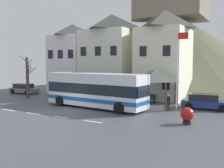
{
  "coord_description": "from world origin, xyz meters",
  "views": [
    {
      "loc": [
        14.63,
        -17.08,
        4.34
      ],
      "look_at": [
        1.71,
        5.96,
        2.02
      ],
      "focal_mm": 41.22,
      "sensor_mm": 36.0,
      "label": 1
    }
  ],
  "objects_px": {
    "townhouse_01": "(112,55)",
    "parked_car_02": "(205,102)",
    "townhouse_00": "(73,59)",
    "parked_car_01": "(66,92)",
    "harbour_buoy": "(187,115)",
    "bare_tree_00": "(28,77)",
    "hilltop_castle": "(174,48)",
    "townhouse_02": "(164,55)",
    "parked_car_00": "(24,89)",
    "public_bench": "(149,98)",
    "pedestrian_00": "(168,103)",
    "bus_shelter": "(155,76)",
    "flagpole": "(178,66)",
    "pedestrian_01": "(146,100)",
    "transit_bus": "(95,90)"
  },
  "relations": [
    {
      "from": "townhouse_00",
      "to": "parked_car_01",
      "type": "relative_size",
      "value": 2.13
    },
    {
      "from": "bus_shelter",
      "to": "townhouse_01",
      "type": "bearing_deg",
      "value": 145.81
    },
    {
      "from": "parked_car_01",
      "to": "public_bench",
      "type": "height_order",
      "value": "parked_car_01"
    },
    {
      "from": "pedestrian_01",
      "to": "hilltop_castle",
      "type": "bearing_deg",
      "value": 100.71
    },
    {
      "from": "flagpole",
      "to": "harbour_buoy",
      "type": "height_order",
      "value": "flagpole"
    },
    {
      "from": "townhouse_02",
      "to": "parked_car_00",
      "type": "distance_m",
      "value": 19.14
    },
    {
      "from": "townhouse_02",
      "to": "bus_shelter",
      "type": "bearing_deg",
      "value": -81.71
    },
    {
      "from": "public_bench",
      "to": "bare_tree_00",
      "type": "height_order",
      "value": "bare_tree_00"
    },
    {
      "from": "pedestrian_00",
      "to": "harbour_buoy",
      "type": "bearing_deg",
      "value": -58.02
    },
    {
      "from": "public_bench",
      "to": "flagpole",
      "type": "height_order",
      "value": "flagpole"
    },
    {
      "from": "bare_tree_00",
      "to": "parked_car_01",
      "type": "bearing_deg",
      "value": 40.26
    },
    {
      "from": "hilltop_castle",
      "to": "pedestrian_00",
      "type": "relative_size",
      "value": 29.06
    },
    {
      "from": "parked_car_01",
      "to": "flagpole",
      "type": "xyz_separation_m",
      "value": [
        14.0,
        -1.91,
        3.35
      ]
    },
    {
      "from": "transit_bus",
      "to": "flagpole",
      "type": "distance_m",
      "value": 7.83
    },
    {
      "from": "townhouse_01",
      "to": "parked_car_02",
      "type": "bearing_deg",
      "value": -21.68
    },
    {
      "from": "townhouse_02",
      "to": "hilltop_castle",
      "type": "bearing_deg",
      "value": 102.58
    },
    {
      "from": "hilltop_castle",
      "to": "harbour_buoy",
      "type": "bearing_deg",
      "value": -72.51
    },
    {
      "from": "townhouse_01",
      "to": "townhouse_02",
      "type": "xyz_separation_m",
      "value": [
        7.09,
        -0.1,
        -0.06
      ]
    },
    {
      "from": "bus_shelter",
      "to": "parked_car_01",
      "type": "bearing_deg",
      "value": 179.58
    },
    {
      "from": "townhouse_01",
      "to": "hilltop_castle",
      "type": "xyz_separation_m",
      "value": [
        2.72,
        19.52,
        1.71
      ]
    },
    {
      "from": "hilltop_castle",
      "to": "bare_tree_00",
      "type": "distance_m",
      "value": 29.52
    },
    {
      "from": "transit_bus",
      "to": "harbour_buoy",
      "type": "relative_size",
      "value": 8.64
    },
    {
      "from": "parked_car_02",
      "to": "townhouse_01",
      "type": "bearing_deg",
      "value": 154.14
    },
    {
      "from": "townhouse_01",
      "to": "parked_car_00",
      "type": "distance_m",
      "value": 12.78
    },
    {
      "from": "parked_car_00",
      "to": "harbour_buoy",
      "type": "xyz_separation_m",
      "value": [
        23.39,
        -6.65,
        0.01
      ]
    },
    {
      "from": "transit_bus",
      "to": "pedestrian_01",
      "type": "height_order",
      "value": "transit_bus"
    },
    {
      "from": "bus_shelter",
      "to": "harbour_buoy",
      "type": "bearing_deg",
      "value": -53.4
    },
    {
      "from": "harbour_buoy",
      "to": "bare_tree_00",
      "type": "distance_m",
      "value": 19.68
    },
    {
      "from": "pedestrian_01",
      "to": "harbour_buoy",
      "type": "relative_size",
      "value": 1.31
    },
    {
      "from": "public_bench",
      "to": "townhouse_02",
      "type": "bearing_deg",
      "value": 83.85
    },
    {
      "from": "townhouse_02",
      "to": "flagpole",
      "type": "xyz_separation_m",
      "value": [
        3.54,
        -7.07,
        -1.15
      ]
    },
    {
      "from": "parked_car_01",
      "to": "pedestrian_00",
      "type": "bearing_deg",
      "value": -7.12
    },
    {
      "from": "parked_car_02",
      "to": "hilltop_castle",
      "type": "bearing_deg",
      "value": 107.86
    },
    {
      "from": "pedestrian_01",
      "to": "flagpole",
      "type": "bearing_deg",
      "value": 8.68
    },
    {
      "from": "townhouse_02",
      "to": "parked_car_02",
      "type": "relative_size",
      "value": 2.38
    },
    {
      "from": "hilltop_castle",
      "to": "bare_tree_00",
      "type": "relative_size",
      "value": 8.56
    },
    {
      "from": "townhouse_02",
      "to": "parked_car_01",
      "type": "relative_size",
      "value": 2.31
    },
    {
      "from": "townhouse_01",
      "to": "bus_shelter",
      "type": "xyz_separation_m",
      "value": [
        7.86,
        -5.34,
        -2.25
      ]
    },
    {
      "from": "parked_car_00",
      "to": "pedestrian_01",
      "type": "relative_size",
      "value": 2.58
    },
    {
      "from": "townhouse_00",
      "to": "parked_car_00",
      "type": "relative_size",
      "value": 2.34
    },
    {
      "from": "parked_car_02",
      "to": "pedestrian_00",
      "type": "distance_m",
      "value": 3.66
    },
    {
      "from": "townhouse_00",
      "to": "transit_bus",
      "type": "xyz_separation_m",
      "value": [
        9.32,
        -8.61,
        -3.1
      ]
    },
    {
      "from": "townhouse_01",
      "to": "parked_car_02",
      "type": "distance_m",
      "value": 14.35
    },
    {
      "from": "pedestrian_01",
      "to": "public_bench",
      "type": "xyz_separation_m",
      "value": [
        -1.14,
        3.84,
        -0.36
      ]
    },
    {
      "from": "townhouse_00",
      "to": "townhouse_02",
      "type": "distance_m",
      "value": 12.94
    },
    {
      "from": "townhouse_00",
      "to": "townhouse_02",
      "type": "height_order",
      "value": "townhouse_02"
    },
    {
      "from": "bare_tree_00",
      "to": "townhouse_01",
      "type": "bearing_deg",
      "value": 50.28
    },
    {
      "from": "townhouse_00",
      "to": "bare_tree_00",
      "type": "height_order",
      "value": "townhouse_00"
    },
    {
      "from": "parked_car_01",
      "to": "pedestrian_00",
      "type": "height_order",
      "value": "pedestrian_00"
    },
    {
      "from": "pedestrian_01",
      "to": "townhouse_02",
      "type": "bearing_deg",
      "value": 95.72
    }
  ]
}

